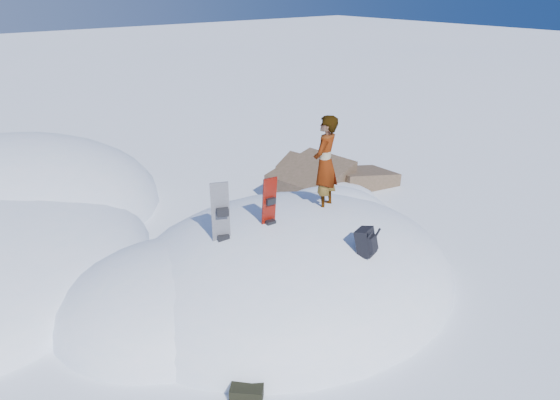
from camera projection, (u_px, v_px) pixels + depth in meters
ground at (290, 282)px, 10.85m from camera, size 120.00×120.00×0.00m
snow_mound at (275, 280)px, 10.92m from camera, size 8.00×6.00×3.00m
rock_outcrop at (323, 195)px, 15.17m from camera, size 4.68×4.41×1.68m
snowboard_red at (269, 214)px, 9.85m from camera, size 0.29×0.22×1.47m
snowboard_dark at (222, 228)px, 9.52m from camera, size 0.34×0.28×1.70m
backpack at (367, 242)px, 9.27m from camera, size 0.42×0.47×0.55m
gear_pile at (250, 379)px, 8.04m from camera, size 0.93×0.82×0.24m
person at (325, 163)px, 10.46m from camera, size 0.81×0.70×1.87m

